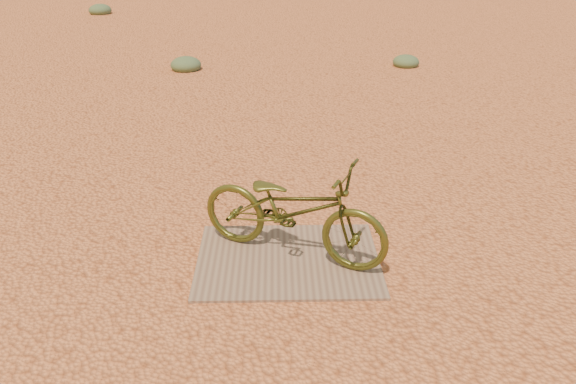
{
  "coord_description": "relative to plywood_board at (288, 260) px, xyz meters",
  "views": [
    {
      "loc": [
        0.5,
        -4.31,
        2.53
      ],
      "look_at": [
        0.58,
        -0.47,
        0.63
      ],
      "focal_mm": 35.0,
      "sensor_mm": 36.0,
      "label": 1
    }
  ],
  "objects": [
    {
      "name": "ground",
      "position": [
        -0.58,
        0.47,
        -0.01
      ],
      "size": [
        120.0,
        120.0,
        0.0
      ],
      "primitive_type": "plane",
      "color": "#E78B52",
      "rests_on": "ground"
    },
    {
      "name": "kale_c",
      "position": [
        -5.05,
        12.79,
        -0.01
      ],
      "size": [
        0.63,
        0.63,
        0.35
      ],
      "primitive_type": "ellipsoid",
      "color": "#556E47",
      "rests_on": "ground"
    },
    {
      "name": "plywood_board",
      "position": [
        0.0,
        0.0,
        0.0
      ],
      "size": [
        1.47,
        1.09,
        0.02
      ],
      "primitive_type": "cube",
      "color": "#806C57",
      "rests_on": "ground"
    },
    {
      "name": "kale_a",
      "position": [
        -1.72,
        6.32,
        -0.01
      ],
      "size": [
        0.55,
        0.55,
        0.3
      ],
      "primitive_type": "ellipsoid",
      "color": "#556E47",
      "rests_on": "ground"
    },
    {
      "name": "bicycle",
      "position": [
        0.04,
        0.07,
        0.43
      ],
      "size": [
        1.66,
        1.16,
        0.83
      ],
      "primitive_type": "imported",
      "rotation": [
        0.0,
        0.0,
        1.14
      ],
      "color": "#444A1A",
      "rests_on": "plywood_board"
    },
    {
      "name": "kale_b",
      "position": [
        2.33,
        6.5,
        -0.01
      ],
      "size": [
        0.49,
        0.49,
        0.27
      ],
      "primitive_type": "ellipsoid",
      "color": "#556E47",
      "rests_on": "ground"
    }
  ]
}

